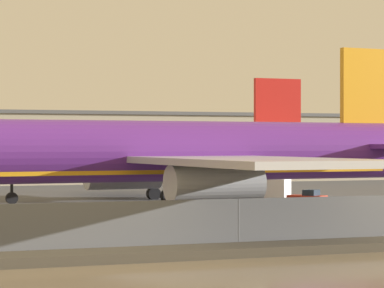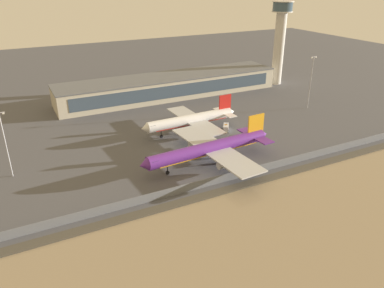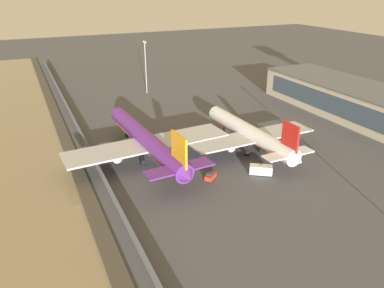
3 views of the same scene
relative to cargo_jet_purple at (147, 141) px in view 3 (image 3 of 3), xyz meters
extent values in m
plane|color=#4C4C51|center=(0.46, 3.06, -5.10)|extent=(500.00, 500.00, 0.00)
cube|color=#474238|center=(0.46, -17.44, -4.85)|extent=(320.00, 3.00, 0.50)
cube|color=slate|center=(0.46, -12.94, -3.77)|extent=(280.00, 0.08, 2.65)
cylinder|color=slate|center=(-97.54, -12.94, -3.77)|extent=(0.10, 0.10, 2.65)
cylinder|color=slate|center=(0.46, -12.94, -3.77)|extent=(0.10, 0.10, 2.65)
cylinder|color=#602889|center=(-0.77, -0.05, 0.19)|extent=(43.47, 7.07, 4.32)
cone|color=#602889|center=(-23.55, -1.50, 0.19)|extent=(3.06, 4.27, 4.10)
cone|color=#602889|center=(22.02, 1.40, 0.19)|extent=(3.05, 4.06, 3.89)
cube|color=#232D3D|center=(-20.64, -1.32, 0.73)|extent=(2.60, 3.81, 1.30)
cube|color=orange|center=(-0.77, -0.05, -1.00)|extent=(36.94, 5.79, 0.78)
cube|color=#B7BABF|center=(2.06, -10.28, -0.35)|extent=(10.83, 21.34, 0.43)
cube|color=#B7BABF|center=(0.73, 10.46, -0.35)|extent=(10.83, 21.34, 0.43)
cylinder|color=#B7BABF|center=(0.65, -8.70, -1.75)|extent=(6.20, 2.76, 2.38)
cylinder|color=#B7BABF|center=(-0.46, 8.71, -1.75)|extent=(6.20, 2.76, 2.38)
cube|color=orange|center=(18.24, 1.16, 4.51)|extent=(6.51, 0.93, 7.34)
cube|color=#602889|center=(18.48, -2.64, 0.51)|extent=(4.80, 7.88, 0.35)
cube|color=#602889|center=(18.00, 4.96, 0.51)|extent=(4.80, 7.88, 0.35)
cylinder|color=black|center=(-15.88, -1.01, -3.23)|extent=(0.30, 0.30, 2.53)
cylinder|color=black|center=(-15.88, -1.01, -4.50)|extent=(1.24, 0.55, 1.21)
cylinder|color=black|center=(2.40, -2.12, -3.23)|extent=(0.35, 0.35, 2.53)
cylinder|color=black|center=(2.40, -2.12, -4.50)|extent=(1.45, 1.06, 1.39)
cylinder|color=black|center=(2.11, 2.41, -3.23)|extent=(0.35, 0.35, 2.53)
cylinder|color=black|center=(2.11, 2.41, -4.50)|extent=(1.45, 1.06, 1.39)
cylinder|color=white|center=(5.92, 26.45, -0.02)|extent=(36.05, 5.20, 4.15)
cone|color=white|center=(-13.18, 25.89, -0.02)|extent=(2.81, 4.02, 3.94)
cone|color=white|center=(25.03, 27.02, -0.02)|extent=(2.80, 3.81, 3.73)
cube|color=#232D3D|center=(-10.60, 25.97, 0.50)|extent=(2.38, 3.59, 1.24)
cube|color=red|center=(5.92, 26.45, -1.16)|extent=(30.63, 4.22, 0.75)
cube|color=#B7BABF|center=(7.97, 17.89, -0.54)|extent=(8.41, 17.48, 0.41)
cube|color=#B7BABF|center=(7.47, 35.13, -0.54)|extent=(8.41, 17.48, 0.41)
cylinder|color=#B7BABF|center=(6.86, 19.23, -1.89)|extent=(5.10, 2.43, 2.28)
cylinder|color=#B7BABF|center=(6.43, 33.72, -1.89)|extent=(5.10, 2.43, 2.28)
cube|color=red|center=(21.73, 26.92, 4.13)|extent=(5.40, 0.66, 7.05)
cube|color=white|center=(21.82, 23.76, 0.29)|extent=(3.78, 6.43, 0.33)
cube|color=white|center=(21.64, 30.08, 0.29)|extent=(3.78, 6.43, 0.33)
cylinder|color=black|center=(-6.65, 26.08, -3.31)|extent=(0.29, 0.29, 2.43)
cylinder|color=black|center=(-6.65, 26.08, -4.52)|extent=(1.17, 0.49, 1.16)
cylinder|color=black|center=(8.50, 24.35, -3.31)|extent=(0.33, 0.33, 2.43)
cylinder|color=black|center=(8.50, 24.35, -4.52)|extent=(1.36, 0.97, 1.34)
cylinder|color=black|center=(8.37, 28.70, -3.31)|extent=(0.33, 0.33, 2.43)
cylinder|color=black|center=(8.37, 28.70, -4.52)|extent=(1.36, 0.97, 1.34)
cube|color=red|center=(16.43, 9.65, -4.36)|extent=(3.19, 3.52, 1.11)
cube|color=#283847|center=(16.67, 9.33, -3.55)|extent=(1.70, 1.66, 0.50)
cylinder|color=black|center=(17.57, 9.26, -4.75)|extent=(0.59, 0.69, 0.70)
cylinder|color=black|center=(16.48, 8.45, -4.75)|extent=(0.59, 0.69, 0.70)
cylinder|color=black|center=(16.39, 10.85, -4.75)|extent=(0.59, 0.69, 0.70)
cylinder|color=black|center=(15.29, 10.04, -4.75)|extent=(0.59, 0.69, 0.70)
cube|color=white|center=(19.17, 21.50, -3.84)|extent=(4.63, 5.49, 2.07)
cube|color=#283847|center=(18.16, 19.99, -3.45)|extent=(2.29, 2.06, 0.83)
cube|color=orange|center=(19.17, 21.50, -2.70)|extent=(1.15, 1.00, 0.16)
cylinder|color=black|center=(19.05, 19.65, -4.68)|extent=(0.65, 0.82, 0.84)
cylinder|color=black|center=(17.50, 20.68, -4.68)|extent=(0.65, 0.82, 0.84)
cylinder|color=black|center=(20.84, 22.33, -4.68)|extent=(0.65, 0.82, 0.84)
cylinder|color=black|center=(19.29, 23.36, -4.68)|extent=(0.65, 0.82, 0.84)
cylinder|color=#A8A8AD|center=(-58.78, 19.57, 5.32)|extent=(0.36, 0.36, 20.84)
cube|color=#A8A8AD|center=(-58.78, 19.57, 15.49)|extent=(3.20, 0.24, 0.24)
cube|color=silver|center=(-59.98, 19.57, 15.19)|extent=(0.60, 0.40, 0.44)
cube|color=silver|center=(-57.58, 19.57, 15.19)|extent=(0.60, 0.40, 0.44)
camera|label=1|loc=(-19.87, -61.38, 0.79)|focal=85.00mm
camera|label=2|loc=(-55.21, -95.02, 51.49)|focal=35.00mm
camera|label=3|loc=(83.09, -25.94, 36.67)|focal=35.00mm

